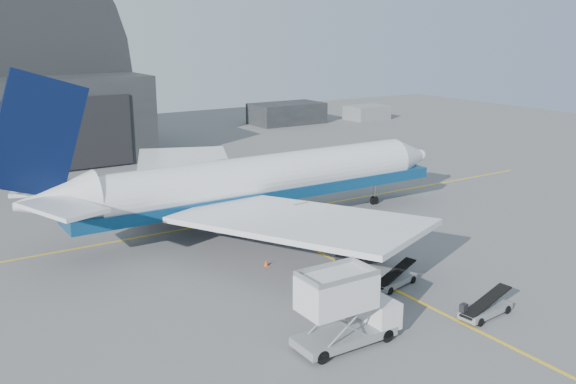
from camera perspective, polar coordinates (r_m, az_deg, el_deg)
ground at (r=49.00m, az=8.18°, el=-7.96°), size 200.00×200.00×0.00m
taxi_lines at (r=58.48m, az=0.03°, el=-4.03°), size 80.00×42.12×0.02m
distant_bldg_a at (r=127.26m, az=-0.11°, el=6.11°), size 14.00×8.00×4.00m
distant_bldg_b at (r=134.05m, az=6.99°, el=6.44°), size 8.00×6.00×2.80m
airliner at (r=60.07m, az=-3.45°, el=0.84°), size 45.12×43.76×15.84m
catering_truck at (r=38.82m, az=5.00°, el=-10.33°), size 6.73×2.65×4.62m
pushback_tug at (r=52.81m, az=6.48°, el=-5.47°), size 3.98×2.73×1.70m
belt_loader_a at (r=48.29m, az=9.40°, el=-7.72°), size 4.33×2.23×1.62m
belt_loader_b at (r=44.91m, az=17.09°, el=-9.92°), size 4.47×1.90×1.68m
traffic_cone at (r=51.62m, az=-1.96°, el=-6.34°), size 0.34×0.34×0.50m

